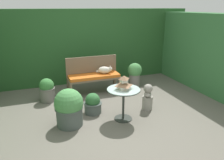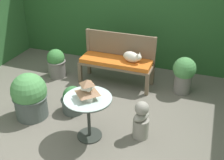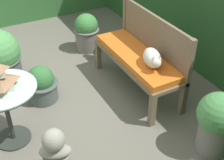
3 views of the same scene
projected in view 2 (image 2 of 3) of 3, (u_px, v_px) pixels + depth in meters
name	position (u px, v px, depth m)	size (l,w,h in m)	color
ground	(89.00, 123.00, 4.13)	(30.00, 30.00, 0.00)	#666056
foliage_hedge_back	(140.00, 10.00, 5.81)	(6.40, 1.02, 2.03)	#285628
garden_bench	(116.00, 63.00, 4.96)	(1.30, 0.45, 0.48)	brown
bench_backrest	(120.00, 47.00, 5.02)	(1.30, 0.06, 0.90)	brown
cat	(132.00, 57.00, 4.80)	(0.37, 0.30, 0.21)	silver
patio_table	(88.00, 107.00, 3.63)	(0.63, 0.63, 0.63)	#2D332D
pagoda_birdhouse	(87.00, 90.00, 3.51)	(0.27, 0.27, 0.26)	silver
garden_bust	(141.00, 121.00, 3.74)	(0.25, 0.30, 0.56)	gray
potted_plant_table_far	(30.00, 96.00, 4.12)	(0.52, 0.52, 0.71)	#4C5651
potted_plant_bench_left	(184.00, 74.00, 4.72)	(0.39, 0.39, 0.65)	slate
potted_plant_table_near	(56.00, 63.00, 5.28)	(0.36, 0.36, 0.54)	slate
potted_plant_bench_right	(73.00, 100.00, 4.30)	(0.38, 0.38, 0.43)	#4C5651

